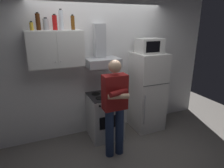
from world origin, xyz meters
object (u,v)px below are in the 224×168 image
object	(u,v)px
stove_oven	(105,116)
bottle_beer_brown	(73,23)
upper_cabinet	(56,49)
range_hood	(102,55)
bottle_spice_jar	(32,26)
cooking_pot	(113,93)
refrigerator	(147,92)
person_standing	(115,106)
bottle_rum_dark	(38,22)
bottle_soda_red	(55,23)
microwave	(149,46)
bottle_canister_steel	(46,24)
bottle_vodka_clear	(61,20)

from	to	relation	value
stove_oven	bottle_beer_brown	bearing A→B (deg)	162.88
upper_cabinet	bottle_beer_brown	size ratio (longest dim) A/B	3.74
range_hood	bottle_spice_jar	world-z (taller)	bottle_spice_jar
range_hood	cooking_pot	world-z (taller)	range_hood
upper_cabinet	refrigerator	size ratio (longest dim) A/B	0.56
person_standing	bottle_rum_dark	bearing A→B (deg)	142.73
range_hood	bottle_soda_red	world-z (taller)	bottle_soda_red
refrigerator	bottle_soda_red	distance (m)	2.21
upper_cabinet	stove_oven	bearing A→B (deg)	-8.90
microwave	bottle_soda_red	size ratio (longest dim) A/B	1.97
bottle_soda_red	cooking_pot	bearing A→B (deg)	-15.00
bottle_canister_steel	bottle_soda_red	world-z (taller)	bottle_soda_red
range_hood	bottle_vodka_clear	xyz separation A→B (m)	(-0.68, -0.02, 0.61)
cooking_pot	bottle_vodka_clear	world-z (taller)	bottle_vodka_clear
range_hood	microwave	bearing A→B (deg)	-6.46
bottle_beer_brown	bottle_soda_red	distance (m)	0.29
bottle_soda_red	bottle_canister_steel	bearing A→B (deg)	168.30
upper_cabinet	refrigerator	distance (m)	2.00
range_hood	bottle_soda_red	distance (m)	0.96
stove_oven	person_standing	xyz separation A→B (m)	(-0.05, -0.61, 0.47)
range_hood	bottle_spice_jar	xyz separation A→B (m)	(-1.13, 0.01, 0.52)
bottle_beer_brown	bottle_soda_red	xyz separation A→B (m)	(-0.29, -0.03, 0.00)
microwave	bottle_soda_red	distance (m)	1.78
range_hood	bottle_canister_steel	bearing A→B (deg)	178.40
bottle_soda_red	person_standing	bearing A→B (deg)	-45.06
upper_cabinet	bottle_beer_brown	distance (m)	0.52
refrigerator	cooking_pot	size ratio (longest dim) A/B	5.83
refrigerator	bottle_vodka_clear	xyz separation A→B (m)	(-1.63, 0.10, 1.40)
upper_cabinet	bottle_vodka_clear	bearing A→B (deg)	-9.92
person_standing	cooking_pot	xyz separation A→B (m)	(0.18, 0.49, 0.03)
bottle_canister_steel	bottle_rum_dark	bearing A→B (deg)	-172.71
cooking_pot	refrigerator	bearing A→B (deg)	8.32
upper_cabinet	range_hood	size ratio (longest dim) A/B	1.20
bottle_beer_brown	person_standing	bearing A→B (deg)	-59.97
cooking_pot	bottle_soda_red	bearing A→B (deg)	165.00
person_standing	cooking_pot	bearing A→B (deg)	69.70
stove_oven	bottle_beer_brown	world-z (taller)	bottle_beer_brown
upper_cabinet	bottle_canister_steel	distance (m)	0.41
range_hood	refrigerator	size ratio (longest dim) A/B	0.47
person_standing	bottle_beer_brown	bearing A→B (deg)	120.03
stove_oven	bottle_soda_red	bearing A→B (deg)	170.92
stove_oven	person_standing	distance (m)	0.77
stove_oven	bottle_canister_steel	size ratio (longest dim) A/B	4.51
person_standing	bottle_rum_dark	size ratio (longest dim) A/B	6.16
bottle_vodka_clear	bottle_rum_dark	bearing A→B (deg)	174.54
range_hood	cooking_pot	xyz separation A→B (m)	(0.13, -0.25, -0.67)
bottle_spice_jar	bottle_beer_brown	bearing A→B (deg)	1.59
cooking_pot	bottle_soda_red	distance (m)	1.55
range_hood	microwave	xyz separation A→B (m)	(0.95, -0.11, 0.14)
refrigerator	bottle_canister_steel	world-z (taller)	bottle_canister_steel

